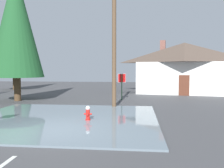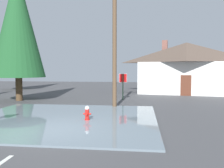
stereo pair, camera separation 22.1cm
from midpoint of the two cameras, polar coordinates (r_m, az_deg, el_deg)
The scene contains 9 objects.
ground_plane at distance 10.45m, azimuth -13.04°, elevation -10.96°, with size 80.00×80.00×0.10m, color #424244.
flood_puddle at distance 12.71m, azimuth -11.32°, elevation -7.96°, with size 9.59×8.92×0.07m, color slate.
lane_stop_bar at distance 9.26m, azimuth -17.56°, elevation -12.56°, with size 4.37×0.30×0.01m, color silver.
fire_hydrant at distance 11.93m, azimuth -5.36°, elevation -7.00°, with size 0.38×0.33×0.76m.
utility_pole at distance 16.13m, azimuth 1.01°, elevation 10.49°, with size 1.60×0.28×8.68m.
stop_sign_far at distance 20.16m, azimuth 2.91°, elevation 0.64°, with size 0.63×0.38×2.19m.
house at distance 27.41m, azimuth 17.32°, elevation 3.89°, with size 11.24×8.07×5.89m.
pine_tree_tall_left at distance 33.23m, azimuth -21.42°, elevation 9.11°, with size 4.06×4.06×10.15m.
pine_tree_mid_left at distance 21.35m, azimuth -21.11°, elevation 13.28°, with size 4.26×4.26×10.66m.
Camera 2 is at (3.63, -9.49, 2.53)m, focal length 38.73 mm.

